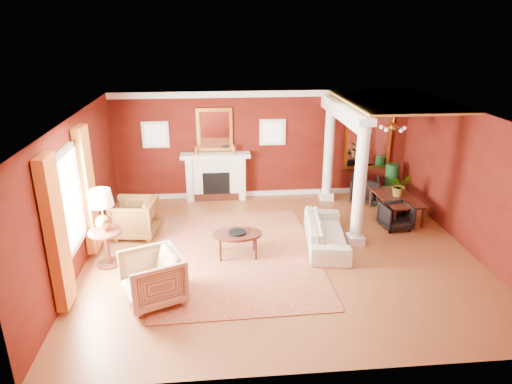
{
  "coord_description": "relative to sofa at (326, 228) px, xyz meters",
  "views": [
    {
      "loc": [
        -1.3,
        -8.46,
        4.58
      ],
      "look_at": [
        -0.45,
        0.67,
        1.15
      ],
      "focal_mm": 32.0,
      "sensor_mm": 36.0,
      "label": 1
    }
  ],
  "objects": [
    {
      "name": "dining_chair_near",
      "position": [
        1.84,
        0.71,
        -0.07
      ],
      "size": [
        0.71,
        0.67,
        0.66
      ],
      "primitive_type": "imported",
      "rotation": [
        0.0,
        0.0,
        0.12
      ],
      "color": "black",
      "rests_on": "ground"
    },
    {
      "name": "flank_window_left",
      "position": [
        -3.89,
        3.17,
        1.4
      ],
      "size": [
        0.7,
        0.07,
        0.7
      ],
      "color": "white",
      "rests_on": "room_shell"
    },
    {
      "name": "amber_ceiling",
      "position": [
        1.81,
        1.46,
        2.47
      ],
      "size": [
        2.3,
        3.4,
        0.04
      ],
      "primitive_type": "cube",
      "color": "gold",
      "rests_on": "room_shell"
    },
    {
      "name": "armchair_stripe",
      "position": [
        -3.48,
        -1.8,
        0.09
      ],
      "size": [
        1.19,
        1.23,
        0.98
      ],
      "primitive_type": "imported",
      "rotation": [
        0.0,
        0.0,
        -1.17
      ],
      "color": "#CDAA88",
      "rests_on": "ground"
    },
    {
      "name": "flank_window_right",
      "position": [
        -0.79,
        3.17,
        1.4
      ],
      "size": [
        0.7,
        0.07,
        0.7
      ],
      "color": "white",
      "rests_on": "room_shell"
    },
    {
      "name": "column_front",
      "position": [
        0.66,
        0.01,
        1.02
      ],
      "size": [
        0.36,
        0.36,
        2.8
      ],
      "color": "white",
      "rests_on": "ground"
    },
    {
      "name": "rug",
      "position": [
        -1.95,
        -0.31,
        -0.4
      ],
      "size": [
        3.4,
        4.47,
        0.02
      ],
      "primitive_type": "cube",
      "rotation": [
        0.0,
        0.0,
        0.03
      ],
      "color": "maroon",
      "rests_on": "ground"
    },
    {
      "name": "dining_mirror",
      "position": [
        1.86,
        3.16,
        1.15
      ],
      "size": [
        1.3,
        0.07,
        1.7
      ],
      "color": "gold",
      "rests_on": "room_shell"
    },
    {
      "name": "crown_trim",
      "position": [
        -1.04,
        3.17,
        2.42
      ],
      "size": [
        8.0,
        0.08,
        0.16
      ],
      "primitive_type": "cube",
      "color": "white",
      "rests_on": "room_shell"
    },
    {
      "name": "chandelier",
      "position": [
        1.86,
        1.51,
        1.84
      ],
      "size": [
        0.6,
        0.62,
        0.75
      ],
      "color": "#B28538",
      "rests_on": "room_shell"
    },
    {
      "name": "left_window",
      "position": [
        -4.93,
        -0.89,
        1.02
      ],
      "size": [
        0.21,
        2.55,
        2.6
      ],
      "color": "white",
      "rests_on": "room_shell"
    },
    {
      "name": "potted_plant",
      "position": [
        2.13,
        1.39,
        0.68
      ],
      "size": [
        0.65,
        0.68,
        0.43
      ],
      "primitive_type": "imported",
      "rotation": [
        0.0,
        0.0,
        0.32
      ],
      "color": "#26591E",
      "rests_on": "dining_table"
    },
    {
      "name": "column_back",
      "position": [
        0.66,
        2.71,
        1.02
      ],
      "size": [
        0.36,
        0.36,
        2.8
      ],
      "color": "white",
      "rests_on": "ground"
    },
    {
      "name": "side_table",
      "position": [
        -4.54,
        -0.44,
        0.69
      ],
      "size": [
        0.64,
        0.64,
        1.6
      ],
      "rotation": [
        0.0,
        0.0,
        -0.3
      ],
      "color": "black",
      "rests_on": "ground"
    },
    {
      "name": "green_urn",
      "position": [
        2.46,
        2.71,
        -0.03
      ],
      "size": [
        0.4,
        0.4,
        0.97
      ],
      "color": "#14411C",
      "rests_on": "ground"
    },
    {
      "name": "header_beam",
      "position": [
        0.66,
        1.61,
        2.22
      ],
      "size": [
        0.3,
        3.2,
        0.32
      ],
      "primitive_type": "cube",
      "color": "white",
      "rests_on": "column_front"
    },
    {
      "name": "ground",
      "position": [
        -1.04,
        -0.29,
        -0.4
      ],
      "size": [
        8.0,
        8.0,
        0.0
      ],
      "primitive_type": "plane",
      "color": "brown",
      "rests_on": "ground"
    },
    {
      "name": "room_shell",
      "position": [
        -1.04,
        -0.29,
        1.61
      ],
      "size": [
        8.04,
        7.04,
        2.92
      ],
      "color": "#51160B",
      "rests_on": "ground"
    },
    {
      "name": "dining_chair_far",
      "position": [
        1.63,
        2.45,
        -0.02
      ],
      "size": [
        0.92,
        0.89,
        0.76
      ],
      "primitive_type": "imported",
      "rotation": [
        0.0,
        0.0,
        2.83
      ],
      "color": "black",
      "rests_on": "ground"
    },
    {
      "name": "base_trim",
      "position": [
        -1.04,
        3.17,
        -0.34
      ],
      "size": [
        8.0,
        0.08,
        0.12
      ],
      "primitive_type": "cube",
      "color": "white",
      "rests_on": "ground"
    },
    {
      "name": "fireplace",
      "position": [
        -2.34,
        3.02,
        0.24
      ],
      "size": [
        1.85,
        0.42,
        1.29
      ],
      "color": "white",
      "rests_on": "ground"
    },
    {
      "name": "coffee_table",
      "position": [
        -1.94,
        -0.31,
        0.07
      ],
      "size": [
        1.03,
        1.03,
        0.52
      ],
      "rotation": [
        0.0,
        0.0,
        -0.01
      ],
      "color": "black",
      "rests_on": "ground"
    },
    {
      "name": "sofa",
      "position": [
        0.0,
        0.0,
        0.0
      ],
      "size": [
        0.86,
        2.13,
        0.81
      ],
      "primitive_type": "imported",
      "rotation": [
        0.0,
        0.0,
        1.44
      ],
      "color": "beige",
      "rests_on": "ground"
    },
    {
      "name": "overmantel_mirror",
      "position": [
        -2.34,
        3.16,
        1.5
      ],
      "size": [
        0.95,
        0.07,
        1.15
      ],
      "color": "gold",
      "rests_on": "fireplace"
    },
    {
      "name": "dining_table",
      "position": [
        2.11,
        1.35,
        0.03
      ],
      "size": [
        0.64,
        1.59,
        0.87
      ],
      "primitive_type": "imported",
      "rotation": [
        0.0,
        0.0,
        1.63
      ],
      "color": "black",
      "rests_on": "ground"
    },
    {
      "name": "armchair_leopard",
      "position": [
        -4.2,
        0.88,
        0.07
      ],
      "size": [
        0.97,
        1.02,
        0.95
      ],
      "primitive_type": "imported",
      "rotation": [
        0.0,
        0.0,
        -1.69
      ],
      "color": "black",
      "rests_on": "ground"
    },
    {
      "name": "coffee_book",
      "position": [
        -1.91,
        -0.29,
        0.21
      ],
      "size": [
        0.14,
        0.08,
        0.2
      ],
      "primitive_type": "imported",
      "rotation": [
        0.0,
        0.0,
        0.48
      ],
      "color": "black",
      "rests_on": "coffee_table"
    }
  ]
}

